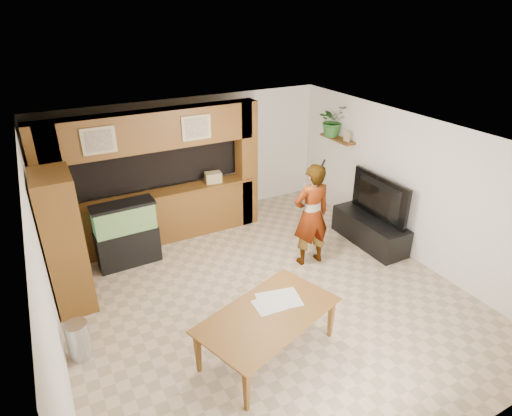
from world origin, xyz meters
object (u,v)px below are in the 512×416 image
aquarium (127,235)px  dining_table (270,335)px  pantry_cabinet (64,242)px  person (311,215)px  television (374,199)px

aquarium → dining_table: bearing=-71.8°
pantry_cabinet → person: size_ratio=1.15×
pantry_cabinet → person: 4.00m
person → dining_table: (-1.76, -1.66, -0.62)m
television → person: size_ratio=0.76×
television → dining_table: bearing=118.0°
television → person: (-1.43, -0.01, -0.00)m
dining_table → person: bearing=24.4°
dining_table → aquarium: bearing=91.1°
television → dining_table: (-3.19, -1.67, -0.62)m
aquarium → dining_table: (1.14, -3.14, -0.26)m
pantry_cabinet → television: size_ratio=1.52×
dining_table → pantry_cabinet: bearing=112.8°
pantry_cabinet → aquarium: (1.02, 0.71, -0.50)m
aquarium → television: television is taller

